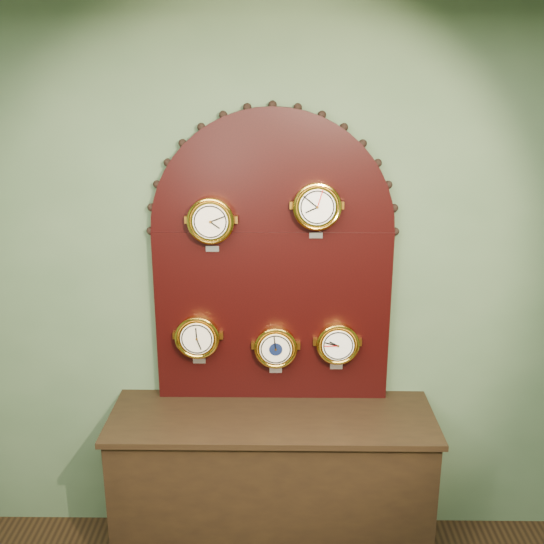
{
  "coord_description": "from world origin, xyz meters",
  "views": [
    {
      "loc": [
        0.04,
        -0.63,
        2.47
      ],
      "look_at": [
        0.0,
        2.25,
        1.58
      ],
      "focal_mm": 42.31,
      "sensor_mm": 36.0,
      "label": 1
    }
  ],
  "objects_px": {
    "arabic_clock": "(317,206)",
    "hygrometer": "(198,337)",
    "tide_clock": "(338,343)",
    "shop_counter": "(272,489)",
    "display_board": "(272,251)",
    "barometer": "(276,347)",
    "roman_clock": "(211,220)"
  },
  "relations": [
    {
      "from": "hygrometer",
      "to": "barometer",
      "type": "height_order",
      "value": "hygrometer"
    },
    {
      "from": "shop_counter",
      "to": "display_board",
      "type": "relative_size",
      "value": 1.05
    },
    {
      "from": "tide_clock",
      "to": "display_board",
      "type": "bearing_deg",
      "value": 168.75
    },
    {
      "from": "hygrometer",
      "to": "shop_counter",
      "type": "bearing_deg",
      "value": -21.9
    },
    {
      "from": "roman_clock",
      "to": "barometer",
      "type": "xyz_separation_m",
      "value": [
        0.31,
        0.0,
        -0.66
      ]
    },
    {
      "from": "roman_clock",
      "to": "arabic_clock",
      "type": "relative_size",
      "value": 0.99
    },
    {
      "from": "shop_counter",
      "to": "barometer",
      "type": "xyz_separation_m",
      "value": [
        0.02,
        0.15,
        0.74
      ]
    },
    {
      "from": "display_board",
      "to": "hygrometer",
      "type": "height_order",
      "value": "display_board"
    },
    {
      "from": "display_board",
      "to": "roman_clock",
      "type": "xyz_separation_m",
      "value": [
        -0.3,
        -0.07,
        0.17
      ]
    },
    {
      "from": "roman_clock",
      "to": "hygrometer",
      "type": "height_order",
      "value": "roman_clock"
    },
    {
      "from": "display_board",
      "to": "arabic_clock",
      "type": "relative_size",
      "value": 5.4
    },
    {
      "from": "display_board",
      "to": "barometer",
      "type": "relative_size",
      "value": 5.63
    },
    {
      "from": "tide_clock",
      "to": "roman_clock",
      "type": "bearing_deg",
      "value": -179.98
    },
    {
      "from": "roman_clock",
      "to": "display_board",
      "type": "bearing_deg",
      "value": 12.67
    },
    {
      "from": "arabic_clock",
      "to": "hygrometer",
      "type": "bearing_deg",
      "value": 179.99
    },
    {
      "from": "hygrometer",
      "to": "tide_clock",
      "type": "bearing_deg",
      "value": 0.02
    },
    {
      "from": "arabic_clock",
      "to": "hygrometer",
      "type": "xyz_separation_m",
      "value": [
        -0.59,
        0.0,
        -0.68
      ]
    },
    {
      "from": "roman_clock",
      "to": "tide_clock",
      "type": "distance_m",
      "value": 0.9
    },
    {
      "from": "shop_counter",
      "to": "hygrometer",
      "type": "bearing_deg",
      "value": 158.1
    },
    {
      "from": "shop_counter",
      "to": "roman_clock",
      "type": "height_order",
      "value": "roman_clock"
    },
    {
      "from": "arabic_clock",
      "to": "tide_clock",
      "type": "bearing_deg",
      "value": 0.17
    },
    {
      "from": "display_board",
      "to": "tide_clock",
      "type": "distance_m",
      "value": 0.58
    },
    {
      "from": "roman_clock",
      "to": "hygrometer",
      "type": "distance_m",
      "value": 0.61
    },
    {
      "from": "arabic_clock",
      "to": "hygrometer",
      "type": "distance_m",
      "value": 0.9
    },
    {
      "from": "arabic_clock",
      "to": "display_board",
      "type": "bearing_deg",
      "value": 162.63
    },
    {
      "from": "roman_clock",
      "to": "shop_counter",
      "type": "bearing_deg",
      "value": -27.34
    },
    {
      "from": "barometer",
      "to": "tide_clock",
      "type": "xyz_separation_m",
      "value": [
        0.32,
        0.0,
        0.02
      ]
    },
    {
      "from": "roman_clock",
      "to": "arabic_clock",
      "type": "distance_m",
      "value": 0.51
    },
    {
      "from": "display_board",
      "to": "tide_clock",
      "type": "bearing_deg",
      "value": -11.25
    },
    {
      "from": "arabic_clock",
      "to": "barometer",
      "type": "height_order",
      "value": "arabic_clock"
    },
    {
      "from": "shop_counter",
      "to": "display_board",
      "type": "distance_m",
      "value": 1.25
    },
    {
      "from": "roman_clock",
      "to": "hygrometer",
      "type": "relative_size",
      "value": 1.01
    }
  ]
}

